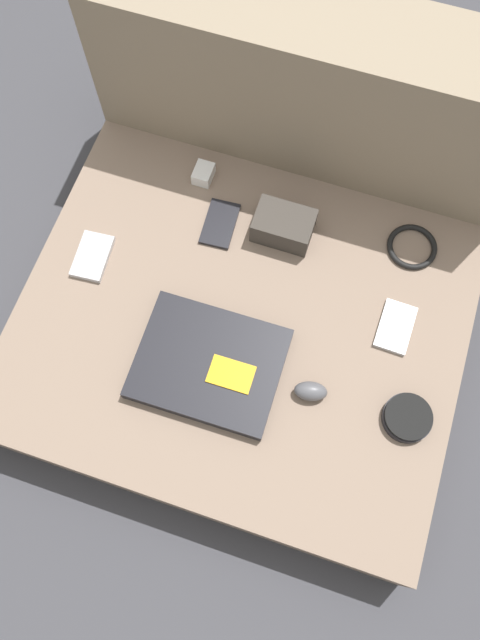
{
  "coord_description": "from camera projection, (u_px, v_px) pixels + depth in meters",
  "views": [
    {
      "loc": [
        0.14,
        -0.42,
        1.38
      ],
      "look_at": [
        0.0,
        0.0,
        0.16
      ],
      "focal_mm": 35.0,
      "sensor_mm": 36.0,
      "label": 1
    }
  ],
  "objects": [
    {
      "name": "phone_black",
      "position": [
        395.0,
        327.0,
        1.31
      ],
      "size": [
        0.07,
        0.11,
        0.01
      ],
      "rotation": [
        0.0,
        0.0,
        -0.03
      ],
      "color": "#B7B7BC",
      "rests_on": "couch_seat"
    },
    {
      "name": "camera_pouch",
      "position": [
        284.0,
        226.0,
        1.36
      ],
      "size": [
        0.13,
        0.09,
        0.06
      ],
      "color": "#38332D",
      "rests_on": "couch_seat"
    },
    {
      "name": "computer_mouse",
      "position": [
        311.0,
        391.0,
        1.25
      ],
      "size": [
        0.07,
        0.05,
        0.04
      ],
      "rotation": [
        0.0,
        0.0,
        0.21
      ],
      "color": "#4C4C51",
      "rests_on": "couch_seat"
    },
    {
      "name": "phone_small",
      "position": [
        92.0,
        256.0,
        1.36
      ],
      "size": [
        0.08,
        0.12,
        0.01
      ],
      "rotation": [
        0.0,
        0.0,
        0.08
      ],
      "color": "#B7B7BC",
      "rests_on": "couch_seat"
    },
    {
      "name": "couch_backrest",
      "position": [
        310.0,
        108.0,
        1.37
      ],
      "size": [
        0.94,
        0.2,
        0.5
      ],
      "color": "#7F705B",
      "rests_on": "ground_plane"
    },
    {
      "name": "cable_coil",
      "position": [
        412.0,
        247.0,
        1.37
      ],
      "size": [
        0.11,
        0.11,
        0.01
      ],
      "color": "black",
      "rests_on": "couch_seat"
    },
    {
      "name": "laptop",
      "position": [
        209.0,
        364.0,
        1.27
      ],
      "size": [
        0.3,
        0.24,
        0.03
      ],
      "rotation": [
        0.0,
        0.0,
        0.01
      ],
      "color": "black",
      "rests_on": "couch_seat"
    },
    {
      "name": "speaker_puck",
      "position": [
        407.0,
        418.0,
        1.24
      ],
      "size": [
        0.1,
        0.1,
        0.03
      ],
      "color": "black",
      "rests_on": "couch_seat"
    },
    {
      "name": "charger_brick",
      "position": [
        203.0,
        174.0,
        1.43
      ],
      "size": [
        0.04,
        0.05,
        0.03
      ],
      "color": "silver",
      "rests_on": "couch_seat"
    },
    {
      "name": "couch_seat",
      "position": [
        240.0,
        334.0,
        1.38
      ],
      "size": [
        0.94,
        0.78,
        0.14
      ],
      "color": "#7A6656",
      "rests_on": "ground_plane"
    },
    {
      "name": "phone_silver",
      "position": [
        220.0,
        224.0,
        1.4
      ],
      "size": [
        0.08,
        0.12,
        0.01
      ],
      "rotation": [
        0.0,
        0.0,
        0.07
      ],
      "color": "black",
      "rests_on": "couch_seat"
    },
    {
      "name": "ground_plane",
      "position": [
        240.0,
        344.0,
        1.45
      ],
      "size": [
        8.0,
        8.0,
        0.0
      ],
      "primitive_type": "plane",
      "color": "#38383D"
    }
  ]
}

